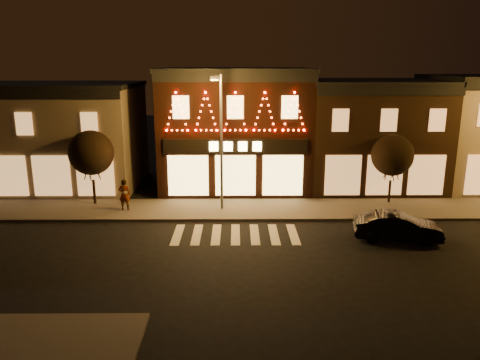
{
  "coord_description": "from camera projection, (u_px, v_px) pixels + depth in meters",
  "views": [
    {
      "loc": [
        0.03,
        -18.58,
        8.67
      ],
      "look_at": [
        0.23,
        4.0,
        2.92
      ],
      "focal_mm": 34.66,
      "sensor_mm": 36.0,
      "label": 1
    }
  ],
  "objects": [
    {
      "name": "sidewalk_far",
      "position": [
        269.0,
        209.0,
        27.9
      ],
      "size": [
        44.0,
        4.0,
        0.15
      ],
      "primitive_type": "cube",
      "color": "#47423D",
      "rests_on": "ground"
    },
    {
      "name": "building_left",
      "position": [
        52.0,
        135.0,
        32.69
      ],
      "size": [
        12.2,
        8.28,
        7.3
      ],
      "color": "#7D6D58",
      "rests_on": "ground"
    },
    {
      "name": "dark_sedan",
      "position": [
        397.0,
        227.0,
        23.1
      ],
      "size": [
        4.43,
        2.1,
        1.4
      ],
      "primitive_type": "imported",
      "rotation": [
        0.0,
        0.0,
        1.42
      ],
      "color": "black",
      "rests_on": "ground"
    },
    {
      "name": "tree_left",
      "position": [
        91.0,
        153.0,
        28.05
      ],
      "size": [
        2.73,
        2.73,
        4.56
      ],
      "rotation": [
        0.0,
        0.0,
        0.01
      ],
      "color": "black",
      "rests_on": "sidewalk_far"
    },
    {
      "name": "building_pulp",
      "position": [
        235.0,
        128.0,
        32.66
      ],
      "size": [
        10.2,
        8.34,
        8.3
      ],
      "color": "black",
      "rests_on": "ground"
    },
    {
      "name": "tree_right",
      "position": [
        392.0,
        155.0,
        28.36
      ],
      "size": [
        2.56,
        2.56,
        4.27
      ],
      "rotation": [
        0.0,
        0.0,
        0.07
      ],
      "color": "black",
      "rests_on": "sidewalk_far"
    },
    {
      "name": "ground",
      "position": [
        235.0,
        268.0,
        20.15
      ],
      "size": [
        120.0,
        120.0,
        0.0
      ],
      "primitive_type": "plane",
      "color": "black",
      "rests_on": "ground"
    },
    {
      "name": "building_right_a",
      "position": [
        369.0,
        133.0,
        32.86
      ],
      "size": [
        9.2,
        8.28,
        7.5
      ],
      "color": "#362213",
      "rests_on": "ground"
    },
    {
      "name": "pedestrian",
      "position": [
        124.0,
        195.0,
        27.32
      ],
      "size": [
        0.69,
        0.46,
        1.88
      ],
      "primitive_type": "imported",
      "rotation": [
        0.0,
        0.0,
        3.12
      ],
      "color": "gray",
      "rests_on": "sidewalk_far"
    },
    {
      "name": "streetlamp_mid",
      "position": [
        220.0,
        133.0,
        26.47
      ],
      "size": [
        0.63,
        1.81,
        7.86
      ],
      "rotation": [
        0.0,
        0.0,
        0.18
      ],
      "color": "#59595E",
      "rests_on": "sidewalk_far"
    }
  ]
}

